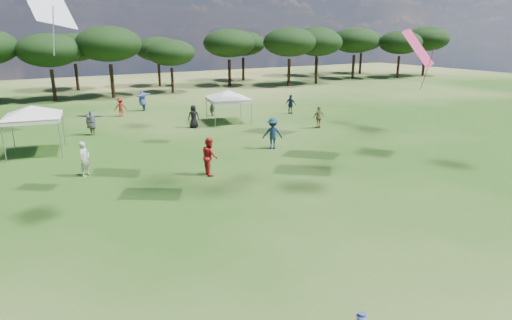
{
  "coord_description": "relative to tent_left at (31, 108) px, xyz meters",
  "views": [
    {
      "loc": [
        -6.79,
        -4.4,
        6.92
      ],
      "look_at": [
        -0.76,
        6.0,
        3.31
      ],
      "focal_mm": 30.0,
      "sensor_mm": 36.0,
      "label": 1
    }
  ],
  "objects": [
    {
      "name": "tree_line",
      "position": [
        8.13,
        24.28,
        2.68
      ],
      "size": [
        108.78,
        17.63,
        7.77
      ],
      "color": "black",
      "rests_on": "ground"
    },
    {
      "name": "tent_right",
      "position": [
        13.86,
        2.53,
        -0.32
      ],
      "size": [
        6.06,
        6.06,
        2.85
      ],
      "rotation": [
        0.0,
        0.0,
        -0.2
      ],
      "color": "gray",
      "rests_on": "ground"
    },
    {
      "name": "festival_crowd",
      "position": [
        5.59,
        1.73,
        -1.86
      ],
      "size": [
        29.78,
        21.31,
        1.92
      ],
      "color": "#152E4C",
      "rests_on": "ground"
    },
    {
      "name": "tent_left",
      "position": [
        0.0,
        0.0,
        0.0
      ],
      "size": [
        6.0,
        6.0,
        3.17
      ],
      "rotation": [
        0.0,
        0.0,
        -0.18
      ],
      "color": "gray",
      "rests_on": "ground"
    }
  ]
}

